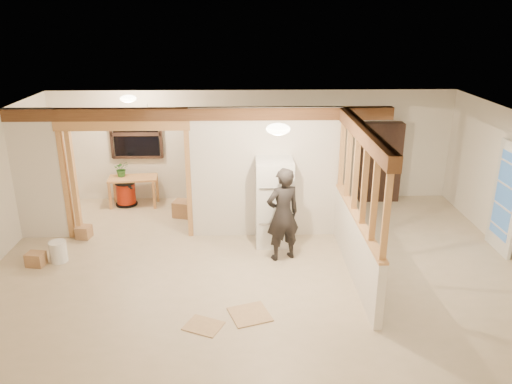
{
  "coord_description": "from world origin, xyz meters",
  "views": [
    {
      "loc": [
        -0.22,
        -7.72,
        4.11
      ],
      "look_at": [
        -0.0,
        0.4,
        1.17
      ],
      "focal_mm": 35.0,
      "sensor_mm": 36.0,
      "label": 1
    }
  ],
  "objects_px": {
    "shop_vac": "(126,192)",
    "woman": "(283,214)",
    "bookshelf": "(380,162)",
    "refrigerator": "(274,202)",
    "work_table": "(134,191)"
  },
  "relations": [
    {
      "from": "shop_vac",
      "to": "woman",
      "type": "bearing_deg",
      "value": -38.75
    },
    {
      "from": "bookshelf",
      "to": "shop_vac",
      "type": "bearing_deg",
      "value": -177.98
    },
    {
      "from": "bookshelf",
      "to": "refrigerator",
      "type": "bearing_deg",
      "value": -138.94
    },
    {
      "from": "refrigerator",
      "to": "bookshelf",
      "type": "xyz_separation_m",
      "value": [
        2.54,
        2.21,
        0.09
      ]
    },
    {
      "from": "refrigerator",
      "to": "woman",
      "type": "distance_m",
      "value": 0.65
    },
    {
      "from": "refrigerator",
      "to": "shop_vac",
      "type": "distance_m",
      "value": 3.81
    },
    {
      "from": "work_table",
      "to": "shop_vac",
      "type": "relative_size",
      "value": 1.67
    },
    {
      "from": "woman",
      "to": "bookshelf",
      "type": "relative_size",
      "value": 0.92
    },
    {
      "from": "work_table",
      "to": "bookshelf",
      "type": "distance_m",
      "value": 5.58
    },
    {
      "from": "refrigerator",
      "to": "shop_vac",
      "type": "relative_size",
      "value": 2.57
    },
    {
      "from": "shop_vac",
      "to": "bookshelf",
      "type": "bearing_deg",
      "value": 2.02
    },
    {
      "from": "refrigerator",
      "to": "work_table",
      "type": "distance_m",
      "value": 3.64
    },
    {
      "from": "woman",
      "to": "bookshelf",
      "type": "bearing_deg",
      "value": -151.32
    },
    {
      "from": "woman",
      "to": "shop_vac",
      "type": "bearing_deg",
      "value": -59.7
    },
    {
      "from": "refrigerator",
      "to": "bookshelf",
      "type": "bearing_deg",
      "value": 41.06
    }
  ]
}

